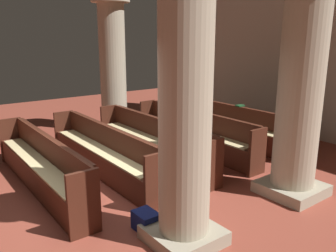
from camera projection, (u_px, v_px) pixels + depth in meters
name	position (u px, v px, depth m)	size (l,w,h in m)	color
ground_plane	(92.00, 202.00, 5.41)	(19.20, 19.20, 0.00)	brown
back_wall	(318.00, 48.00, 8.42)	(10.00, 0.16, 4.50)	beige
pew_row_0	(228.00, 123.00, 8.44)	(3.67, 0.47, 0.89)	#4C2316
pew_row_1	(193.00, 130.00, 7.78)	(3.67, 0.46, 0.89)	#4C2316
pew_row_2	(152.00, 139.00, 7.11)	(3.67, 0.46, 0.89)	#4C2316
pew_row_3	(102.00, 149.00, 6.45)	(3.67, 0.46, 0.89)	#4C2316
pew_row_4	(40.00, 162.00, 5.79)	(3.67, 0.46, 0.89)	#4C2316
pillar_aisle_side	(302.00, 78.00, 5.26)	(0.99, 0.99, 3.66)	#9F967E
pillar_far_side	(113.00, 61.00, 9.11)	(0.99, 0.99, 3.66)	#9F967E
pillar_aisle_rear	(185.00, 92.00, 3.91)	(0.91, 0.91, 3.66)	#9F967E
lectern	(295.00, 123.00, 8.53)	(0.48, 0.45, 1.08)	#411E13
hymn_book	(240.00, 106.00, 8.32)	(0.14, 0.20, 0.03)	#194723
kneeler_box_navy	(146.00, 221.00, 4.61)	(0.34, 0.27, 0.26)	navy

